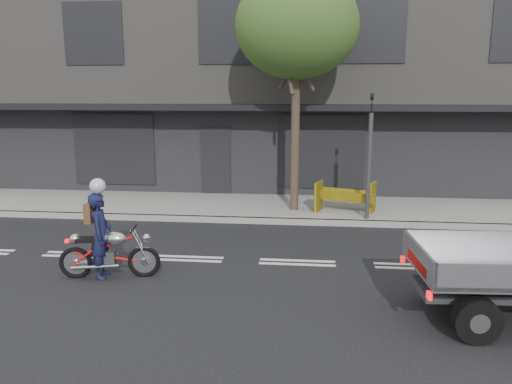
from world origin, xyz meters
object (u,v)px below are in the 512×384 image
(rider, at_px, (101,236))
(motorcycle, at_px, (109,252))
(traffic_light_pole, at_px, (369,164))
(construction_barrier, at_px, (346,198))
(street_tree, at_px, (297,27))

(rider, bearing_deg, motorcycle, -99.11)
(traffic_light_pole, xyz_separation_m, motorcycle, (-5.40, -4.56, -1.14))
(construction_barrier, bearing_deg, traffic_light_pole, -40.85)
(motorcycle, relative_size, construction_barrier, 1.19)
(construction_barrier, bearing_deg, street_tree, 165.19)
(street_tree, relative_size, traffic_light_pole, 1.93)
(construction_barrier, bearing_deg, motorcycle, -134.10)
(construction_barrier, bearing_deg, rider, -134.98)
(street_tree, height_order, rider, street_tree)
(street_tree, height_order, traffic_light_pole, street_tree)
(motorcycle, bearing_deg, rider, 170.89)
(traffic_light_pole, bearing_deg, rider, -140.62)
(rider, bearing_deg, construction_barrier, -54.12)
(street_tree, xyz_separation_m, construction_barrier, (1.46, -0.39, -4.67))
(rider, height_order, construction_barrier, rider)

